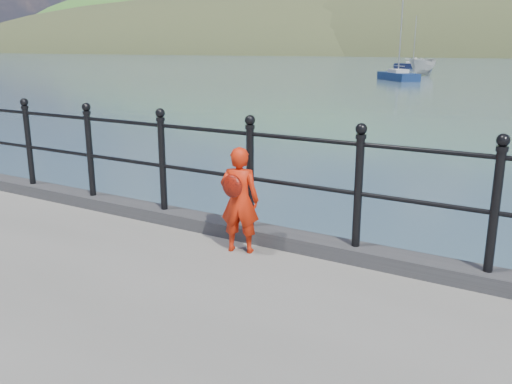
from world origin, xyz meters
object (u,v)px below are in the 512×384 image
Objects in this scene: child at (239,199)px; sailboat_port at (398,77)px; launch_white at (423,66)px; railing at (204,159)px; sailboat_left at (413,66)px.

child is 47.28m from sailboat_port.
launch_white is (-12.26, 55.17, -0.58)m from child.
sailboat_port reaches higher than launch_white.
railing is 16.77× the size of child.
sailboat_port is at bearing 104.03° from railing.
sailboat_left is at bearing 151.54° from sailboat_port.
sailboat_port is (0.23, -9.46, -0.63)m from launch_white.
railing is at bearing -77.46° from sailboat_left.
railing is at bearing -46.13° from child.
railing is at bearing -27.11° from sailboat_port.
sailboat_port is 1.11× the size of sailboat_left.
sailboat_left is at bearing 103.51° from railing.
railing reaches higher than child.
child is at bearing -69.62° from launch_white.
sailboat_port is at bearing -78.30° from sailboat_left.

